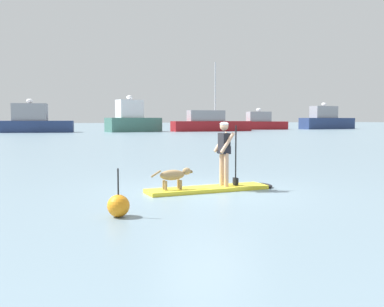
{
  "coord_description": "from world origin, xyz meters",
  "views": [
    {
      "loc": [
        -4.91,
        -10.23,
        1.85
      ],
      "look_at": [
        0.0,
        1.0,
        0.9
      ],
      "focal_mm": 41.49,
      "sensor_mm": 36.0,
      "label": 1
    }
  ],
  "objects_px": {
    "marker_buoy": "(118,206)",
    "moored_boat_outer": "(34,122)",
    "moored_boat_far_starboard": "(210,123)",
    "moored_boat_center": "(326,120)",
    "dog": "(174,175)",
    "person_paddler": "(225,149)",
    "moored_boat_far_port": "(133,120)",
    "paddleboard": "(215,188)",
    "moored_boat_starboard": "(261,123)"
  },
  "relations": [
    {
      "from": "marker_buoy",
      "to": "paddleboard",
      "type": "bearing_deg",
      "value": 33.74
    },
    {
      "from": "person_paddler",
      "to": "moored_boat_starboard",
      "type": "xyz_separation_m",
      "value": [
        37.72,
        57.6,
        0.11
      ]
    },
    {
      "from": "paddleboard",
      "to": "moored_boat_far_starboard",
      "type": "bearing_deg",
      "value": 64.19
    },
    {
      "from": "paddleboard",
      "to": "moored_boat_center",
      "type": "distance_m",
      "value": 75.87
    },
    {
      "from": "moored_boat_far_port",
      "to": "person_paddler",
      "type": "bearing_deg",
      "value": -103.47
    },
    {
      "from": "person_paddler",
      "to": "moored_boat_far_port",
      "type": "xyz_separation_m",
      "value": [
        12.57,
        52.46,
        0.66
      ]
    },
    {
      "from": "moored_boat_outer",
      "to": "moored_boat_starboard",
      "type": "bearing_deg",
      "value": 3.8
    },
    {
      "from": "moored_boat_far_port",
      "to": "moored_boat_starboard",
      "type": "relative_size",
      "value": 0.91
    },
    {
      "from": "moored_boat_far_port",
      "to": "moored_boat_center",
      "type": "distance_m",
      "value": 38.6
    },
    {
      "from": "dog",
      "to": "moored_boat_center",
      "type": "distance_m",
      "value": 76.64
    },
    {
      "from": "moored_boat_far_starboard",
      "to": "moored_boat_far_port",
      "type": "bearing_deg",
      "value": 171.7
    },
    {
      "from": "moored_boat_far_port",
      "to": "moored_boat_starboard",
      "type": "distance_m",
      "value": 25.68
    },
    {
      "from": "paddleboard",
      "to": "moored_boat_starboard",
      "type": "relative_size",
      "value": 0.38
    },
    {
      "from": "dog",
      "to": "moored_boat_far_port",
      "type": "height_order",
      "value": "moored_boat_far_port"
    },
    {
      "from": "person_paddler",
      "to": "marker_buoy",
      "type": "distance_m",
      "value": 4.04
    },
    {
      "from": "moored_boat_far_starboard",
      "to": "marker_buoy",
      "type": "distance_m",
      "value": 59.62
    },
    {
      "from": "paddleboard",
      "to": "marker_buoy",
      "type": "height_order",
      "value": "marker_buoy"
    },
    {
      "from": "person_paddler",
      "to": "dog",
      "type": "bearing_deg",
      "value": 179.68
    },
    {
      "from": "dog",
      "to": "moored_boat_far_port",
      "type": "xyz_separation_m",
      "value": [
        13.98,
        52.45,
        1.29
      ]
    },
    {
      "from": "moored_boat_starboard",
      "to": "moored_boat_center",
      "type": "distance_m",
      "value": 13.41
    },
    {
      "from": "moored_boat_far_starboard",
      "to": "moored_boat_center",
      "type": "bearing_deg",
      "value": 10.89
    },
    {
      "from": "moored_boat_far_starboard",
      "to": "moored_boat_starboard",
      "type": "distance_m",
      "value": 15.09
    },
    {
      "from": "person_paddler",
      "to": "moored_boat_far_starboard",
      "type": "distance_m",
      "value": 56.26
    },
    {
      "from": "moored_boat_outer",
      "to": "moored_boat_far_starboard",
      "type": "relative_size",
      "value": 0.84
    },
    {
      "from": "person_paddler",
      "to": "moored_boat_far_port",
      "type": "relative_size",
      "value": 0.2
    },
    {
      "from": "paddleboard",
      "to": "moored_boat_far_port",
      "type": "bearing_deg",
      "value": 76.25
    },
    {
      "from": "paddleboard",
      "to": "marker_buoy",
      "type": "distance_m",
      "value": 3.73
    },
    {
      "from": "paddleboard",
      "to": "moored_boat_far_port",
      "type": "relative_size",
      "value": 0.42
    },
    {
      "from": "person_paddler",
      "to": "moored_boat_outer",
      "type": "height_order",
      "value": "moored_boat_outer"
    },
    {
      "from": "moored_boat_center",
      "to": "marker_buoy",
      "type": "height_order",
      "value": "moored_boat_center"
    },
    {
      "from": "dog",
      "to": "moored_boat_outer",
      "type": "bearing_deg",
      "value": 89.36
    },
    {
      "from": "dog",
      "to": "marker_buoy",
      "type": "height_order",
      "value": "marker_buoy"
    },
    {
      "from": "moored_boat_outer",
      "to": "moored_boat_center",
      "type": "height_order",
      "value": "moored_boat_center"
    },
    {
      "from": "paddleboard",
      "to": "moored_boat_outer",
      "type": "height_order",
      "value": "moored_boat_outer"
    },
    {
      "from": "moored_boat_outer",
      "to": "moored_boat_center",
      "type": "relative_size",
      "value": 0.9
    },
    {
      "from": "moored_boat_far_port",
      "to": "moored_boat_far_starboard",
      "type": "bearing_deg",
      "value": -8.3
    },
    {
      "from": "paddleboard",
      "to": "moored_boat_outer",
      "type": "xyz_separation_m",
      "value": [
        -0.54,
        55.04,
        1.44
      ]
    },
    {
      "from": "dog",
      "to": "marker_buoy",
      "type": "distance_m",
      "value": 2.85
    },
    {
      "from": "paddleboard",
      "to": "moored_boat_center",
      "type": "xyz_separation_m",
      "value": [
        51.28,
        55.89,
        1.56
      ]
    },
    {
      "from": "dog",
      "to": "marker_buoy",
      "type": "bearing_deg",
      "value": -133.16
    },
    {
      "from": "person_paddler",
      "to": "moored_boat_outer",
      "type": "relative_size",
      "value": 0.16
    },
    {
      "from": "person_paddler",
      "to": "marker_buoy",
      "type": "relative_size",
      "value": 1.81
    },
    {
      "from": "moored_boat_outer",
      "to": "moored_boat_starboard",
      "type": "height_order",
      "value": "moored_boat_outer"
    },
    {
      "from": "moored_boat_far_starboard",
      "to": "moored_boat_starboard",
      "type": "relative_size",
      "value": 1.35
    },
    {
      "from": "person_paddler",
      "to": "moored_boat_center",
      "type": "relative_size",
      "value": 0.14
    },
    {
      "from": "person_paddler",
      "to": "marker_buoy",
      "type": "bearing_deg",
      "value": -148.4
    },
    {
      "from": "moored_boat_far_port",
      "to": "moored_boat_center",
      "type": "xyz_separation_m",
      "value": [
        38.45,
        3.44,
        -0.13
      ]
    },
    {
      "from": "moored_boat_outer",
      "to": "moored_boat_far_starboard",
      "type": "height_order",
      "value": "moored_boat_far_starboard"
    },
    {
      "from": "marker_buoy",
      "to": "moored_boat_outer",
      "type": "bearing_deg",
      "value": 87.43
    },
    {
      "from": "moored_boat_far_port",
      "to": "moored_boat_far_starboard",
      "type": "xyz_separation_m",
      "value": [
        11.71,
        -1.71,
        -0.53
      ]
    }
  ]
}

